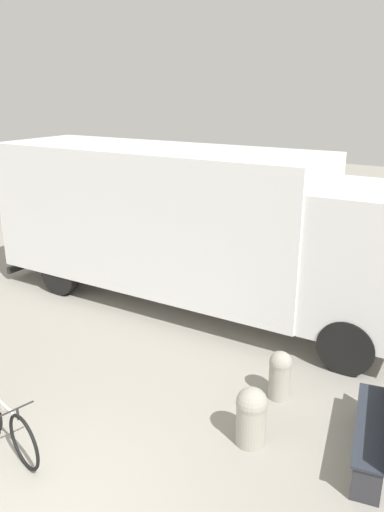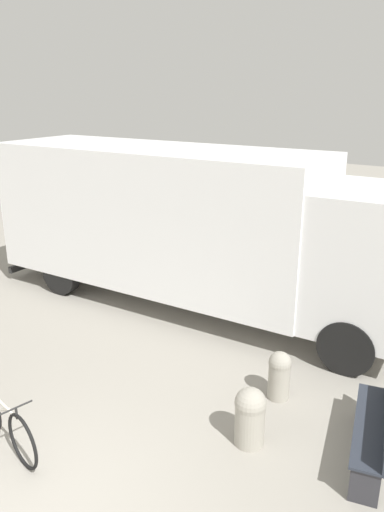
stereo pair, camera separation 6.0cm
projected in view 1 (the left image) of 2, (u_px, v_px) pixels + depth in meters
name	position (u px, v px, depth m)	size (l,w,h in m)	color
delivery_truck	(186.00, 221.00, 10.79)	(9.50, 2.88, 3.46)	white
park_bench	(377.00, 425.00, 6.49)	(0.80, 1.90, 0.85)	#282D38
bicycle_middle	(6.00, 422.00, 6.68)	(1.77, 0.51, 0.86)	black
bollard_near_bench	(251.00, 414.00, 6.75)	(0.43, 0.43, 0.85)	#9E998C
bollard_far_bench	(280.00, 373.00, 7.78)	(0.36, 0.36, 0.80)	#9E998C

